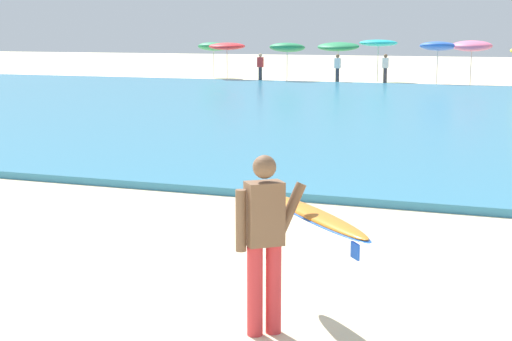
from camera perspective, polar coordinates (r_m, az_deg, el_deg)
The scene contains 12 objects.
sea at distance 27.14m, azimuth 7.63°, elevation 4.24°, with size 120.00×28.00×0.14m, color teal.
surfer_with_board at distance 7.39m, azimuth 2.24°, elevation -4.20°, with size 1.68×1.97×1.73m.
beach_umbrella_0 at distance 47.14m, azimuth -3.10°, elevation 9.01°, with size 1.87×1.90×2.17m.
beach_umbrella_1 at distance 44.41m, azimuth -2.13°, elevation 9.03°, with size 2.05×2.05×2.15m.
beach_umbrella_2 at distance 43.07m, azimuth 2.29°, elevation 8.95°, with size 1.94×1.97×2.21m.
beach_umbrella_3 at distance 43.66m, azimuth 6.02°, elevation 8.96°, with size 2.29×2.32×2.23m.
beach_umbrella_4 at distance 44.06m, azimuth 8.91°, elevation 9.16°, with size 2.10×2.11×2.33m.
beach_umbrella_5 at distance 42.00m, azimuth 13.12°, elevation 8.82°, with size 1.87×1.90×2.32m.
beach_umbrella_6 at distance 42.13m, azimuth 15.46°, elevation 8.74°, with size 2.07×2.09×2.35m.
beachgoer_near_row_left at distance 43.02m, azimuth 0.32°, elevation 7.55°, with size 0.32×0.20×1.58m.
beachgoer_near_row_mid at distance 41.92m, azimuth 5.96°, elevation 7.42°, with size 0.32×0.20×1.58m.
beachgoer_near_row_right at distance 42.64m, azimuth 9.41°, elevation 7.39°, with size 0.32×0.20×1.58m.
Camera 1 is at (5.84, -6.35, 2.87)m, focal length 54.89 mm.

